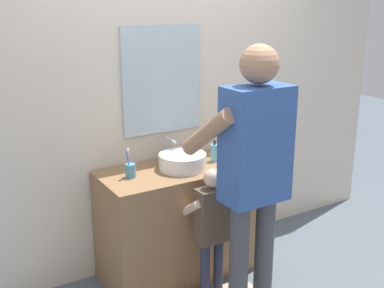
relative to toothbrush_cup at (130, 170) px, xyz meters
The scene contains 8 objects.
back_wall 0.68m from the toothbrush_cup, 38.14° to the left, with size 4.40×0.10×2.70m.
vanity_cabinet 0.61m from the toothbrush_cup, ahead, with size 1.19×0.54×0.83m, color olive.
sink_basin 0.39m from the toothbrush_cup, ahead, with size 0.34×0.34×0.11m.
faucet 0.43m from the toothbrush_cup, 24.13° to the left, with size 0.18×0.14×0.18m.
toothbrush_cup is the anchor object (origin of this frame).
soap_bottle 0.68m from the toothbrush_cup, ahead, with size 0.06×0.06×0.16m.
child_toddler 0.65m from the toothbrush_cup, 46.73° to the right, with size 0.29×0.29×0.95m.
adult_parent 0.87m from the toothbrush_cup, 53.05° to the right, with size 0.54×0.57×1.76m.
Camera 1 is at (-1.61, -2.50, 1.98)m, focal length 44.59 mm.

